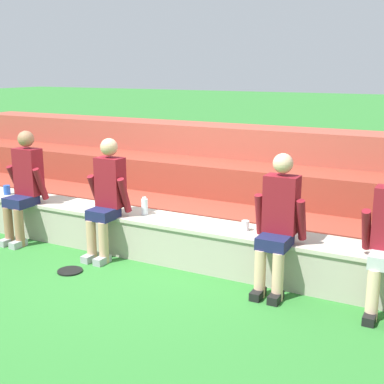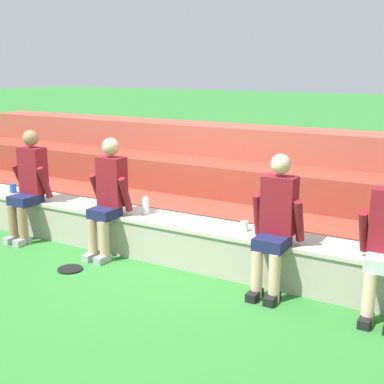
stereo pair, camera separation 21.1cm
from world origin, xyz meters
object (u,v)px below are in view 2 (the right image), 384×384
object	(u,v)px
person_left_of_center	(108,195)
frisbee	(70,269)
plastic_cup_middle	(13,188)
plastic_cup_left_end	(244,226)
water_bottle_mid_right	(146,206)
person_center	(275,223)
person_far_left	(29,183)

from	to	relation	value
person_left_of_center	frisbee	bearing A→B (deg)	-96.97
plastic_cup_middle	frisbee	distance (m)	2.02
person_left_of_center	plastic_cup_left_end	world-z (taller)	person_left_of_center
plastic_cup_middle	plastic_cup_left_end	bearing A→B (deg)	0.42
person_left_of_center	water_bottle_mid_right	bearing A→B (deg)	38.50
person_center	plastic_cup_left_end	size ratio (longest dim) A/B	12.61
person_far_left	water_bottle_mid_right	size ratio (longest dim) A/B	6.60
person_left_of_center	person_center	xyz separation A→B (m)	(2.04, -0.01, -0.01)
person_far_left	water_bottle_mid_right	xyz separation A→B (m)	(1.59, 0.29, -0.15)
water_bottle_mid_right	plastic_cup_middle	xyz separation A→B (m)	(-2.18, -0.04, -0.04)
water_bottle_mid_right	plastic_cup_left_end	distance (m)	1.26
plastic_cup_left_end	plastic_cup_middle	bearing A→B (deg)	-179.58
plastic_cup_left_end	person_left_of_center	bearing A→B (deg)	-170.94
water_bottle_mid_right	plastic_cup_left_end	bearing A→B (deg)	-0.59
water_bottle_mid_right	plastic_cup_left_end	world-z (taller)	water_bottle_mid_right
water_bottle_mid_right	frisbee	size ratio (longest dim) A/B	0.78
plastic_cup_middle	person_far_left	bearing A→B (deg)	-22.95
person_left_of_center	water_bottle_mid_right	distance (m)	0.45
plastic_cup_left_end	person_far_left	bearing A→B (deg)	-174.51
person_far_left	plastic_cup_left_end	xyz separation A→B (m)	(2.85, 0.27, -0.19)
frisbee	person_center	bearing A→B (deg)	15.48
person_left_of_center	person_far_left	bearing A→B (deg)	-179.12
plastic_cup_middle	person_center	bearing A→B (deg)	-3.53
plastic_cup_middle	plastic_cup_left_end	size ratio (longest dim) A/B	1.16
person_far_left	person_left_of_center	world-z (taller)	person_far_left
water_bottle_mid_right	frisbee	bearing A→B (deg)	-115.39
person_far_left	person_left_of_center	size ratio (longest dim) A/B	1.01
plastic_cup_middle	frisbee	world-z (taller)	plastic_cup_middle
water_bottle_mid_right	person_center	bearing A→B (deg)	-9.28
water_bottle_mid_right	frisbee	xyz separation A→B (m)	(-0.41, -0.86, -0.57)
plastic_cup_middle	water_bottle_mid_right	bearing A→B (deg)	1.01
person_center	plastic_cup_left_end	xyz separation A→B (m)	(-0.44, 0.27, -0.18)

